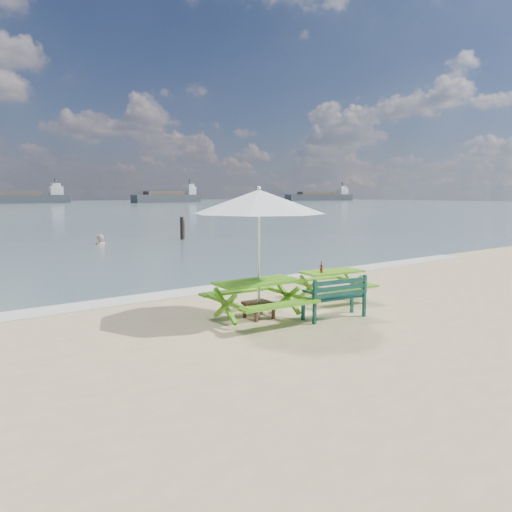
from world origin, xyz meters
TOP-DOWN VIEW (x-y plane):
  - foam_strip at (0.00, 4.60)m, footprint 22.00×0.90m
  - picnic_table_left at (-1.20, 1.29)m, footprint 1.79×1.96m
  - picnic_table_right at (1.30, 1.74)m, footprint 1.67×1.80m
  - park_bench at (0.11, 0.52)m, footprint 1.37×0.62m
  - side_table at (-1.09, 1.40)m, footprint 0.53×0.53m
  - patio_umbrella at (-1.09, 1.40)m, footprint 2.66×2.66m
  - beer_bottle at (0.91, 1.68)m, footprint 0.07×0.07m
  - swimmer at (1.50, 17.27)m, footprint 0.69×0.46m
  - mooring_pilings at (6.21, 17.63)m, footprint 0.58×0.78m
  - cargo_ships at (44.57, 123.86)m, footprint 151.47×27.20m

SIDE VIEW (x-z plane):
  - swimmer at x=1.50m, z-range -1.35..0.51m
  - foam_strip at x=0.00m, z-range 0.00..0.01m
  - side_table at x=-1.09m, z-range 0.01..0.34m
  - park_bench at x=0.11m, z-range -0.16..0.66m
  - picnic_table_right at x=1.30m, z-range -0.01..0.67m
  - picnic_table_left at x=-1.20m, z-range -0.02..0.77m
  - mooring_pilings at x=6.21m, z-range -0.24..1.17m
  - beer_bottle at x=0.91m, z-range 0.64..0.91m
  - cargo_ships at x=44.57m, z-range -1.02..3.38m
  - patio_umbrella at x=-1.09m, z-range 1.04..3.57m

